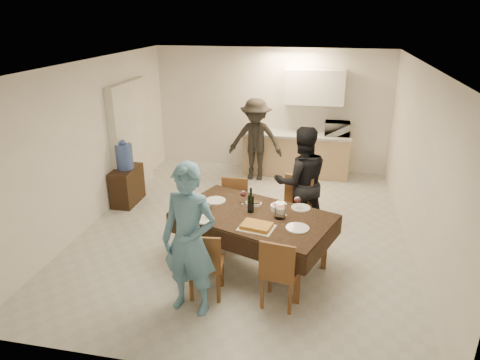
% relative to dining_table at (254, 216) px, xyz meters
% --- Properties ---
extents(floor, '(5.00, 6.00, 0.02)m').
position_rel_dining_table_xyz_m(floor, '(-0.32, 1.02, -0.75)').
color(floor, '#B9BAB5').
rests_on(floor, ground).
extents(ceiling, '(5.00, 6.00, 0.02)m').
position_rel_dining_table_xyz_m(ceiling, '(-0.32, 1.02, 1.85)').
color(ceiling, white).
rests_on(ceiling, wall_back).
extents(wall_back, '(5.00, 0.02, 2.60)m').
position_rel_dining_table_xyz_m(wall_back, '(-0.32, 4.02, 0.55)').
color(wall_back, white).
rests_on(wall_back, floor).
extents(wall_front, '(5.00, 0.02, 2.60)m').
position_rel_dining_table_xyz_m(wall_front, '(-0.32, -1.98, 0.55)').
color(wall_front, white).
rests_on(wall_front, floor).
extents(wall_left, '(0.02, 6.00, 2.60)m').
position_rel_dining_table_xyz_m(wall_left, '(-2.82, 1.02, 0.55)').
color(wall_left, white).
rests_on(wall_left, floor).
extents(wall_right, '(0.02, 6.00, 2.60)m').
position_rel_dining_table_xyz_m(wall_right, '(2.18, 1.02, 0.55)').
color(wall_right, white).
rests_on(wall_right, floor).
extents(stub_partition, '(0.15, 1.40, 2.10)m').
position_rel_dining_table_xyz_m(stub_partition, '(-2.74, 2.22, 0.30)').
color(stub_partition, white).
rests_on(stub_partition, floor).
extents(kitchen_base_cabinet, '(2.20, 0.60, 0.86)m').
position_rel_dining_table_xyz_m(kitchen_base_cabinet, '(0.28, 3.70, -0.32)').
color(kitchen_base_cabinet, tan).
rests_on(kitchen_base_cabinet, floor).
extents(kitchen_worktop, '(2.24, 0.64, 0.05)m').
position_rel_dining_table_xyz_m(kitchen_worktop, '(0.28, 3.70, 0.14)').
color(kitchen_worktop, '#A9A8A4').
rests_on(kitchen_worktop, kitchen_base_cabinet).
extents(upper_cabinet, '(1.20, 0.34, 0.70)m').
position_rel_dining_table_xyz_m(upper_cabinet, '(0.58, 3.84, 1.10)').
color(upper_cabinet, silver).
rests_on(upper_cabinet, wall_back).
extents(dining_table, '(2.29, 1.79, 0.78)m').
position_rel_dining_table_xyz_m(dining_table, '(0.00, 0.00, 0.00)').
color(dining_table, black).
rests_on(dining_table, floor).
extents(chair_near_left, '(0.45, 0.45, 0.48)m').
position_rel_dining_table_xyz_m(chair_near_left, '(-0.45, -0.84, -0.20)').
color(chair_near_left, brown).
rests_on(chair_near_left, floor).
extents(chair_near_right, '(0.47, 0.47, 0.49)m').
position_rel_dining_table_xyz_m(chair_near_right, '(0.45, -0.84, -0.19)').
color(chair_near_right, brown).
rests_on(chair_near_right, floor).
extents(chair_far_left, '(0.43, 0.43, 0.49)m').
position_rel_dining_table_xyz_m(chair_far_left, '(-0.45, 0.66, -0.20)').
color(chair_far_left, brown).
rests_on(chair_far_left, floor).
extents(chair_far_right, '(0.59, 0.60, 0.54)m').
position_rel_dining_table_xyz_m(chair_far_right, '(0.45, 0.65, -0.14)').
color(chair_far_right, brown).
rests_on(chair_far_right, floor).
extents(console, '(0.36, 0.72, 0.67)m').
position_rel_dining_table_xyz_m(console, '(-2.60, 1.60, -0.41)').
color(console, black).
rests_on(console, floor).
extents(water_jug, '(0.30, 0.30, 0.45)m').
position_rel_dining_table_xyz_m(water_jug, '(-2.60, 1.60, 0.14)').
color(water_jug, '#4563BA').
rests_on(water_jug, console).
extents(wine_bottle, '(0.09, 0.09, 0.35)m').
position_rel_dining_table_xyz_m(wine_bottle, '(-0.05, 0.05, 0.21)').
color(wine_bottle, black).
rests_on(wine_bottle, dining_table).
extents(water_pitcher, '(0.14, 0.14, 0.22)m').
position_rel_dining_table_xyz_m(water_pitcher, '(0.35, -0.05, 0.14)').
color(water_pitcher, white).
rests_on(water_pitcher, dining_table).
extents(savoury_tart, '(0.48, 0.40, 0.05)m').
position_rel_dining_table_xyz_m(savoury_tart, '(0.10, -0.38, 0.06)').
color(savoury_tart, gold).
rests_on(savoury_tart, dining_table).
extents(salad_bowl, '(0.20, 0.20, 0.08)m').
position_rel_dining_table_xyz_m(salad_bowl, '(0.30, 0.18, 0.07)').
color(salad_bowl, silver).
rests_on(salad_bowl, dining_table).
extents(mushroom_dish, '(0.20, 0.20, 0.04)m').
position_rel_dining_table_xyz_m(mushroom_dish, '(-0.05, 0.28, 0.05)').
color(mushroom_dish, silver).
rests_on(mushroom_dish, dining_table).
extents(wine_glass_a, '(0.09, 0.09, 0.20)m').
position_rel_dining_table_xyz_m(wine_glass_a, '(-0.55, -0.25, 0.14)').
color(wine_glass_a, white).
rests_on(wine_glass_a, dining_table).
extents(wine_glass_b, '(0.09, 0.09, 0.19)m').
position_rel_dining_table_xyz_m(wine_glass_b, '(0.55, 0.25, 0.13)').
color(wine_glass_b, white).
rests_on(wine_glass_b, dining_table).
extents(wine_glass_c, '(0.09, 0.09, 0.21)m').
position_rel_dining_table_xyz_m(wine_glass_c, '(-0.20, 0.30, 0.14)').
color(wine_glass_c, white).
rests_on(wine_glass_c, dining_table).
extents(plate_near_left, '(0.27, 0.27, 0.02)m').
position_rel_dining_table_xyz_m(plate_near_left, '(-0.60, -0.30, 0.04)').
color(plate_near_left, silver).
rests_on(plate_near_left, dining_table).
extents(plate_near_right, '(0.29, 0.29, 0.02)m').
position_rel_dining_table_xyz_m(plate_near_right, '(0.60, -0.30, 0.04)').
color(plate_near_right, silver).
rests_on(plate_near_right, dining_table).
extents(plate_far_left, '(0.29, 0.29, 0.02)m').
position_rel_dining_table_xyz_m(plate_far_left, '(-0.60, 0.30, 0.04)').
color(plate_far_left, silver).
rests_on(plate_far_left, dining_table).
extents(plate_far_right, '(0.26, 0.26, 0.02)m').
position_rel_dining_table_xyz_m(plate_far_right, '(0.60, 0.30, 0.04)').
color(plate_far_right, silver).
rests_on(plate_far_right, dining_table).
extents(microwave, '(0.51, 0.34, 0.28)m').
position_rel_dining_table_xyz_m(microwave, '(1.10, 3.70, 0.30)').
color(microwave, silver).
rests_on(microwave, kitchen_worktop).
extents(person_near, '(0.72, 0.53, 1.81)m').
position_rel_dining_table_xyz_m(person_near, '(-0.55, -1.05, 0.16)').
color(person_near, '#5486A6').
rests_on(person_near, floor).
extents(person_far, '(1.01, 0.89, 1.74)m').
position_rel_dining_table_xyz_m(person_far, '(0.55, 1.05, 0.12)').
color(person_far, black).
rests_on(person_far, floor).
extents(person_kitchen, '(1.09, 0.63, 1.69)m').
position_rel_dining_table_xyz_m(person_kitchen, '(-0.52, 3.25, 0.10)').
color(person_kitchen, black).
rests_on(person_kitchen, floor).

